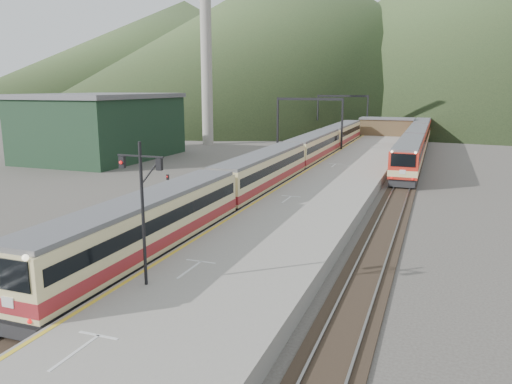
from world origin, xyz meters
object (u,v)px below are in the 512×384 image
at_px(worker, 65,252).
at_px(second_train, 417,141).
at_px(main_train, 293,159).
at_px(signal_mast, 142,199).

bearing_deg(worker, second_train, -107.68).
relative_size(main_train, second_train, 1.36).
distance_m(main_train, signal_mast, 33.34).
xyz_separation_m(second_train, signal_mast, (-8.65, -57.78, 2.96)).
relative_size(main_train, signal_mast, 12.07).
bearing_deg(main_train, signal_mast, -85.07).
distance_m(main_train, worker, 30.90).
relative_size(second_train, signal_mast, 8.88).
bearing_deg(main_train, second_train, 65.02).
bearing_deg(signal_mast, main_train, 94.93).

